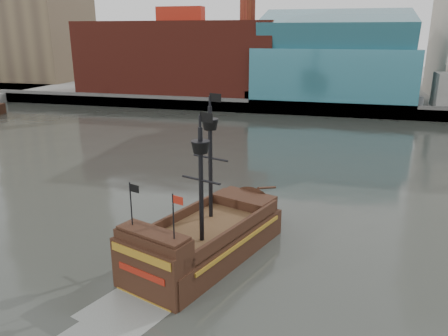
# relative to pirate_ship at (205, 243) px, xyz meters

# --- Properties ---
(ground) EXTENTS (400.00, 400.00, 0.00)m
(ground) POSITION_rel_pirate_ship_xyz_m (-3.72, -6.05, -1.07)
(ground) COLOR #2B2E29
(ground) RESTS_ON ground
(promenade_far) EXTENTS (220.00, 60.00, 2.00)m
(promenade_far) POSITION_rel_pirate_ship_xyz_m (-3.72, 85.95, -0.07)
(promenade_far) COLOR slate
(promenade_far) RESTS_ON ground
(seawall) EXTENTS (220.00, 1.00, 2.60)m
(seawall) POSITION_rel_pirate_ship_xyz_m (-3.72, 56.45, 0.23)
(seawall) COLOR #4C4C49
(seawall) RESTS_ON ground
(pirate_ship) EXTENTS (9.65, 16.44, 11.81)m
(pirate_ship) POSITION_rel_pirate_ship_xyz_m (0.00, 0.00, 0.00)
(pirate_ship) COLOR black
(pirate_ship) RESTS_ON ground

